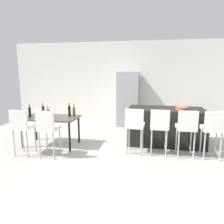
{
  "coord_description": "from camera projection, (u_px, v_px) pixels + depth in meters",
  "views": [
    {
      "loc": [
        0.09,
        -4.76,
        1.85
      ],
      "look_at": [
        -0.85,
        0.33,
        0.85
      ],
      "focal_mm": 33.54,
      "sensor_mm": 36.0,
      "label": 1
    }
  ],
  "objects": [
    {
      "name": "ground_plane",
      "position": [
        144.0,
        151.0,
        4.97
      ],
      "size": [
        10.0,
        10.0,
        0.0
      ],
      "primitive_type": "plane",
      "color": "#ADA89E"
    },
    {
      "name": "back_wall",
      "position": [
        148.0,
        83.0,
        7.4
      ],
      "size": [
        10.0,
        0.12,
        2.9
      ],
      "primitive_type": "cube",
      "color": "silver",
      "rests_on": "ground_plane"
    },
    {
      "name": "kitchen_island",
      "position": [
        166.0,
        126.0,
        5.44
      ],
      "size": [
        1.91,
        0.96,
        0.92
      ],
      "primitive_type": "cube",
      "color": "black",
      "rests_on": "ground_plane"
    },
    {
      "name": "bar_chair_left",
      "position": [
        135.0,
        124.0,
        4.69
      ],
      "size": [
        0.43,
        0.43,
        1.05
      ],
      "color": "white",
      "rests_on": "ground_plane"
    },
    {
      "name": "bar_chair_middle",
      "position": [
        159.0,
        125.0,
        4.6
      ],
      "size": [
        0.4,
        0.4,
        1.05
      ],
      "color": "white",
      "rests_on": "ground_plane"
    },
    {
      "name": "bar_chair_right",
      "position": [
        187.0,
        126.0,
        4.5
      ],
      "size": [
        0.41,
        0.41,
        1.05
      ],
      "color": "white",
      "rests_on": "ground_plane"
    },
    {
      "name": "bar_chair_far",
      "position": [
        213.0,
        127.0,
        4.4
      ],
      "size": [
        0.41,
        0.41,
        1.05
      ],
      "color": "white",
      "rests_on": "ground_plane"
    },
    {
      "name": "dining_table",
      "position": [
        51.0,
        120.0,
        5.25
      ],
      "size": [
        1.35,
        0.77,
        0.74
      ],
      "color": "#4C4238",
      "rests_on": "ground_plane"
    },
    {
      "name": "dining_chair_near",
      "position": [
        22.0,
        125.0,
        4.58
      ],
      "size": [
        0.4,
        0.4,
        1.05
      ],
      "color": "white",
      "rests_on": "ground_plane"
    },
    {
      "name": "dining_chair_far",
      "position": [
        48.0,
        126.0,
        4.47
      ],
      "size": [
        0.41,
        0.41,
        1.05
      ],
      "color": "white",
      "rests_on": "ground_plane"
    },
    {
      "name": "wine_bottle_left",
      "position": [
        30.0,
        112.0,
        5.22
      ],
      "size": [
        0.06,
        0.06,
        0.32
      ],
      "color": "black",
      "rests_on": "dining_table"
    },
    {
      "name": "wine_bottle_corner",
      "position": [
        74.0,
        111.0,
        5.33
      ],
      "size": [
        0.06,
        0.06,
        0.31
      ],
      "color": "brown",
      "rests_on": "dining_table"
    },
    {
      "name": "wine_bottle_inner",
      "position": [
        48.0,
        114.0,
        4.96
      ],
      "size": [
        0.08,
        0.08,
        0.31
      ],
      "color": "brown",
      "rests_on": "dining_table"
    },
    {
      "name": "wine_bottle_near",
      "position": [
        43.0,
        111.0,
        5.29
      ],
      "size": [
        0.06,
        0.06,
        0.34
      ],
      "color": "#471E19",
      "rests_on": "dining_table"
    },
    {
      "name": "wine_bottle_middle",
      "position": [
        69.0,
        111.0,
        5.27
      ],
      "size": [
        0.07,
        0.07,
        0.34
      ],
      "color": "black",
      "rests_on": "dining_table"
    },
    {
      "name": "wine_glass_right",
      "position": [
        26.0,
        113.0,
        5.09
      ],
      "size": [
        0.07,
        0.07,
        0.17
      ],
      "color": "silver",
      "rests_on": "dining_table"
    },
    {
      "name": "refrigerator",
      "position": [
        128.0,
        99.0,
        7.19
      ],
      "size": [
        0.72,
        0.68,
        1.84
      ],
      "primitive_type": "cube",
      "color": "#939699",
      "rests_on": "ground_plane"
    },
    {
      "name": "fruit_bowl",
      "position": [
        182.0,
        109.0,
        5.16
      ],
      "size": [
        0.29,
        0.29,
        0.07
      ],
      "primitive_type": "cylinder",
      "color": "#C6512D",
      "rests_on": "kitchen_island"
    },
    {
      "name": "potted_plant",
      "position": [
        206.0,
        118.0,
        6.83
      ],
      "size": [
        0.42,
        0.42,
        0.61
      ],
      "color": "#38383D",
      "rests_on": "ground_plane"
    }
  ]
}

